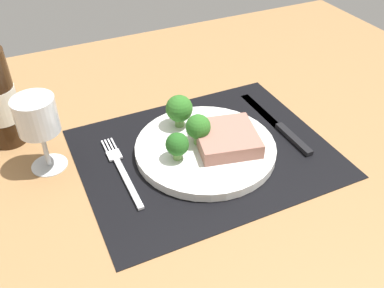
# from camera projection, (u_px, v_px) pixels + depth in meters

# --- Properties ---
(ground_plane) EXTENTS (1.40, 1.10, 0.03)m
(ground_plane) POSITION_uv_depth(u_px,v_px,m) (205.00, 159.00, 0.78)
(ground_plane) COLOR #996D42
(placemat) EXTENTS (0.44, 0.35, 0.00)m
(placemat) POSITION_uv_depth(u_px,v_px,m) (205.00, 153.00, 0.77)
(placemat) COLOR black
(placemat) RESTS_ON ground_plane
(plate) EXTENTS (0.25, 0.25, 0.02)m
(plate) POSITION_uv_depth(u_px,v_px,m) (205.00, 148.00, 0.76)
(plate) COLOR white
(plate) RESTS_ON placemat
(steak) EXTENTS (0.13, 0.13, 0.03)m
(steak) POSITION_uv_depth(u_px,v_px,m) (226.00, 138.00, 0.75)
(steak) COLOR #9E6B5B
(steak) RESTS_ON plate
(broccoli_front_edge) EXTENTS (0.04, 0.04, 0.05)m
(broccoli_front_edge) POSITION_uv_depth(u_px,v_px,m) (177.00, 145.00, 0.71)
(broccoli_front_edge) COLOR #6B994C
(broccoli_front_edge) RESTS_ON plate
(broccoli_near_fork) EXTENTS (0.04, 0.04, 0.06)m
(broccoli_near_fork) POSITION_uv_depth(u_px,v_px,m) (198.00, 127.00, 0.74)
(broccoli_near_fork) COLOR #6B994C
(broccoli_near_fork) RESTS_ON plate
(broccoli_near_steak) EXTENTS (0.05, 0.05, 0.06)m
(broccoli_near_steak) POSITION_uv_depth(u_px,v_px,m) (179.00, 109.00, 0.78)
(broccoli_near_steak) COLOR #5B8942
(broccoli_near_steak) RESTS_ON plate
(fork) EXTENTS (0.02, 0.19, 0.01)m
(fork) POSITION_uv_depth(u_px,v_px,m) (122.00, 170.00, 0.72)
(fork) COLOR silver
(fork) RESTS_ON placemat
(knife) EXTENTS (0.02, 0.23, 0.01)m
(knife) POSITION_uv_depth(u_px,v_px,m) (280.00, 126.00, 0.82)
(knife) COLOR black
(knife) RESTS_ON placemat
(wine_glass) EXTENTS (0.07, 0.07, 0.14)m
(wine_glass) POSITION_uv_depth(u_px,v_px,m) (37.00, 120.00, 0.68)
(wine_glass) COLOR silver
(wine_glass) RESTS_ON ground_plane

